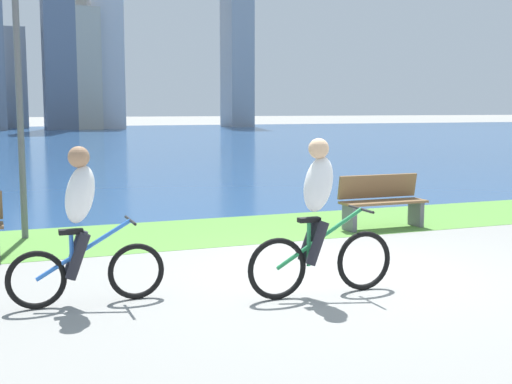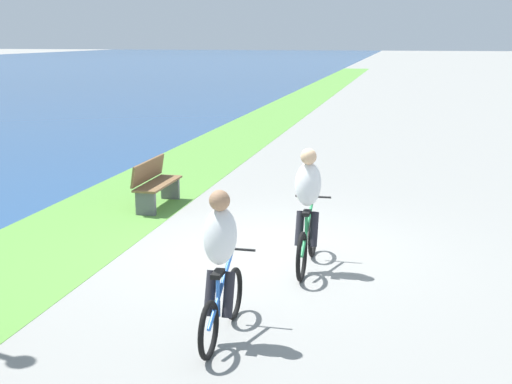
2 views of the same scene
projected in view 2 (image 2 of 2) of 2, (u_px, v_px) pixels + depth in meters
ground_plane at (260, 251)px, 10.21m from camera, size 300.00×300.00×0.00m
grass_strip_bayside at (64, 237)px, 10.92m from camera, size 120.00×2.53×0.01m
cyclist_lead at (308, 210)px, 9.25m from camera, size 1.72×0.52×1.71m
cyclist_trailing at (221, 265)px, 7.08m from camera, size 1.62×0.52×1.64m
bench_far_along_path at (155, 183)px, 12.78m from camera, size 1.50×0.47×0.90m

